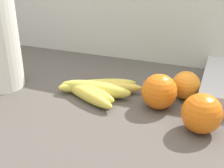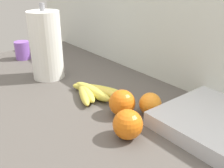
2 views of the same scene
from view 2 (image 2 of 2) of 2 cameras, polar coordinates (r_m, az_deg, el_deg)
wall_back at (r=1.20m, az=11.66°, el=-10.74°), size 2.07×0.06×1.30m
banana_bunch at (r=0.92m, az=-4.47°, el=-1.68°), size 0.21×0.18×0.04m
orange_back_left at (r=0.79m, az=2.26°, el=-4.21°), size 0.08×0.08×0.08m
orange_back_right at (r=0.69m, az=3.52°, el=-8.96°), size 0.08×0.08×0.08m
orange_far_right at (r=0.81m, az=8.49°, el=-4.37°), size 0.07×0.07×0.07m
paper_towel_roll at (r=1.08m, az=-14.44°, el=8.29°), size 0.13×0.13×0.30m
mug at (r=1.38m, az=-19.32°, el=7.10°), size 0.07×0.07×0.09m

